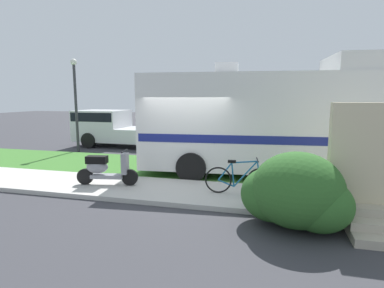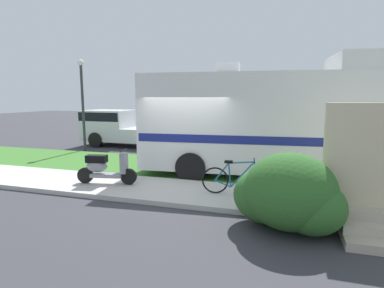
{
  "view_description": "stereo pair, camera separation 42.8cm",
  "coord_description": "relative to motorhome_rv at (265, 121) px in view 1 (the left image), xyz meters",
  "views": [
    {
      "loc": [
        2.38,
        -8.64,
        2.5
      ],
      "look_at": [
        0.09,
        0.3,
        1.1
      ],
      "focal_mm": 28.93,
      "sensor_mm": 36.0,
      "label": 1
    },
    {
      "loc": [
        2.79,
        -8.52,
        2.5
      ],
      "look_at": [
        0.09,
        0.3,
        1.1
      ],
      "focal_mm": 28.93,
      "sensor_mm": 36.0,
      "label": 2
    }
  ],
  "objects": [
    {
      "name": "bottle_spare",
      "position": [
        2.41,
        -2.97,
        -1.54
      ],
      "size": [
        0.06,
        0.06,
        0.24
      ],
      "color": "brown",
      "rests_on": "ground"
    },
    {
      "name": "bottle_green",
      "position": [
        2.3,
        -2.16,
        -1.55
      ],
      "size": [
        0.06,
        0.06,
        0.23
      ],
      "color": "#19722D",
      "rests_on": "ground"
    },
    {
      "name": "sidewalk",
      "position": [
        -2.19,
        -2.56,
        -1.7
      ],
      "size": [
        24.0,
        2.0,
        0.12
      ],
      "color": "beige",
      "rests_on": "ground"
    },
    {
      "name": "scooter",
      "position": [
        -4.16,
        -2.63,
        -1.19
      ],
      "size": [
        1.68,
        0.59,
        0.97
      ],
      "color": "black",
      "rests_on": "ground"
    },
    {
      "name": "ground_plane",
      "position": [
        -2.19,
        -1.36,
        -1.76
      ],
      "size": [
        80.0,
        80.0,
        0.0
      ],
      "primitive_type": "plane",
      "color": "#38383D"
    },
    {
      "name": "bush_by_porch",
      "position": [
        0.69,
        -4.05,
        -1.08
      ],
      "size": [
        2.05,
        1.54,
        1.45
      ],
      "color": "#2D6026",
      "rests_on": "ground"
    },
    {
      "name": "grass_strip",
      "position": [
        -2.19,
        0.14,
        -1.72
      ],
      "size": [
        24.0,
        3.4,
        0.08
      ],
      "color": "#3D752D",
      "rests_on": "ground"
    },
    {
      "name": "bicycle",
      "position": [
        -0.52,
        -2.52,
        -1.27
      ],
      "size": [
        1.68,
        0.52,
        0.89
      ],
      "color": "black",
      "rests_on": "ground"
    },
    {
      "name": "motorhome_rv",
      "position": [
        0.0,
        0.0,
        0.0
      ],
      "size": [
        7.6,
        3.12,
        3.7
      ],
      "color": "silver",
      "rests_on": "ground"
    },
    {
      "name": "pickup_truck_near",
      "position": [
        -7.49,
        4.35,
        -0.79
      ],
      "size": [
        5.43,
        2.31,
        1.83
      ],
      "color": "silver",
      "rests_on": "ground"
    },
    {
      "name": "street_lamp_post",
      "position": [
        -8.32,
        2.24,
        0.78
      ],
      "size": [
        0.28,
        0.28,
        4.18
      ],
      "color": "#333338",
      "rests_on": "ground"
    }
  ]
}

